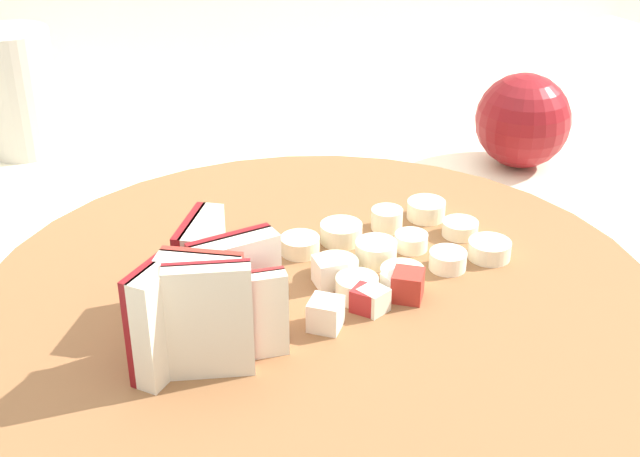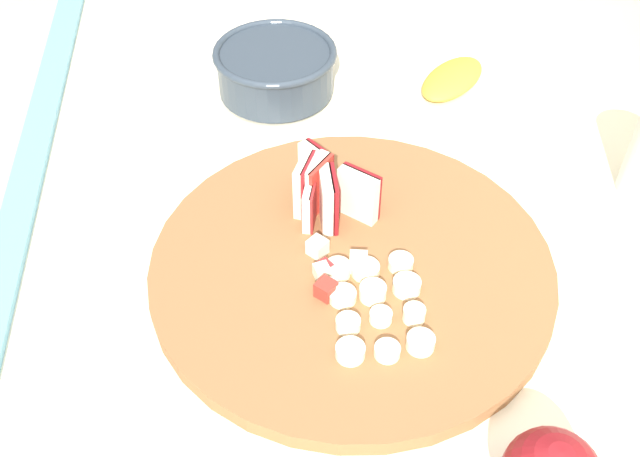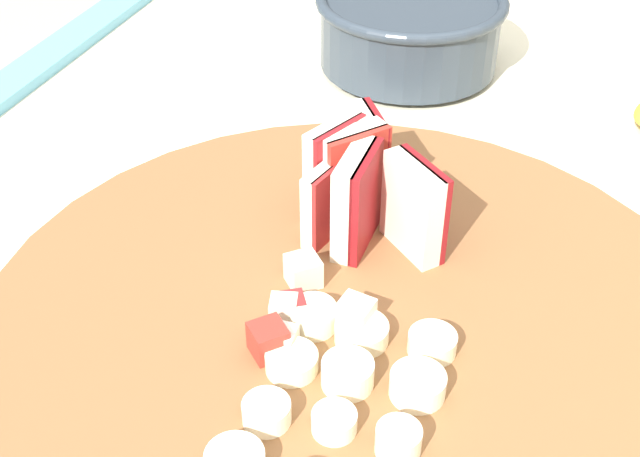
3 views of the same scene
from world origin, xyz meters
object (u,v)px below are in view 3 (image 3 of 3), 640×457
object	(u,v)px
apple_wedge_fan	(362,185)
apple_dice_pile	(301,311)
ceramic_bowl	(410,29)
banana_slice_rows	(343,395)
cutting_board	(353,321)

from	to	relation	value
apple_wedge_fan	apple_dice_pile	distance (m)	0.10
apple_dice_pile	ceramic_bowl	xyz separation A→B (m)	(-0.36, -0.03, 0.01)
apple_dice_pile	apple_wedge_fan	bearing A→B (deg)	177.29
apple_wedge_fan	apple_dice_pile	size ratio (longest dim) A/B	1.12
banana_slice_rows	ceramic_bowl	size ratio (longest dim) A/B	0.80
apple_dice_pile	ceramic_bowl	bearing A→B (deg)	-174.97
apple_wedge_fan	apple_dice_pile	xyz separation A→B (m)	(0.10, -0.00, -0.02)
cutting_board	apple_wedge_fan	world-z (taller)	apple_wedge_fan
banana_slice_rows	cutting_board	bearing A→B (deg)	-167.09
cutting_board	ceramic_bowl	xyz separation A→B (m)	(-0.34, -0.06, 0.03)
apple_wedge_fan	ceramic_bowl	distance (m)	0.27
banana_slice_rows	ceramic_bowl	xyz separation A→B (m)	(-0.41, -0.07, 0.01)
cutting_board	apple_dice_pile	size ratio (longest dim) A/B	5.03
cutting_board	ceramic_bowl	size ratio (longest dim) A/B	2.57
apple_dice_pile	ceramic_bowl	world-z (taller)	ceramic_bowl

